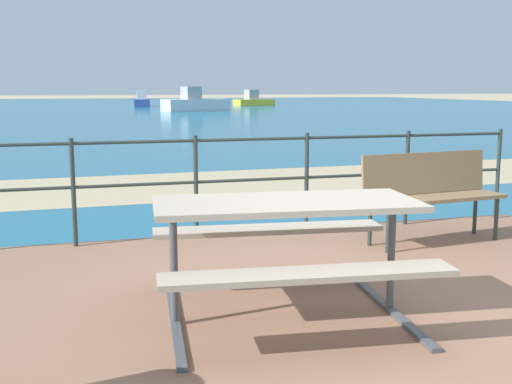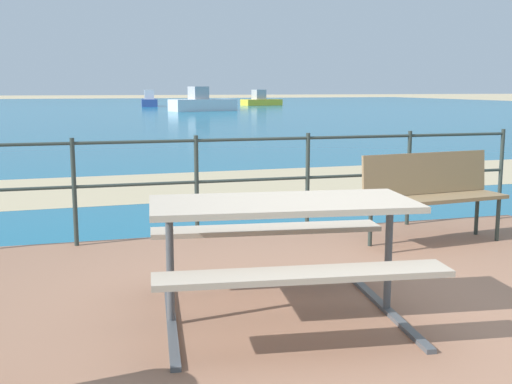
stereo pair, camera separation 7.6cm
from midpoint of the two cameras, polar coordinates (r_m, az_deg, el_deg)
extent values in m
plane|color=tan|center=(4.47, 8.15, -11.36)|extent=(240.00, 240.00, 0.00)
cube|color=#996B51|center=(4.46, 8.16, -11.00)|extent=(6.40, 5.20, 0.06)
cube|color=#196B8E|center=(43.85, -14.23, 7.03)|extent=(90.00, 90.00, 0.01)
cube|color=tan|center=(10.36, -6.43, 0.60)|extent=(54.07, 4.68, 0.01)
cube|color=tan|center=(4.12, 2.19, -1.05)|extent=(1.76, 0.91, 0.04)
cube|color=tan|center=(3.64, 4.15, -7.34)|extent=(1.71, 0.45, 0.04)
cube|color=tan|center=(4.75, 0.66, -3.33)|extent=(1.71, 0.45, 0.04)
cylinder|color=#4C5156|center=(4.12, -7.84, -6.63)|extent=(0.06, 0.06, 0.77)
cube|color=#4C5156|center=(4.24, -7.73, -11.43)|extent=(0.22, 1.44, 0.03)
cylinder|color=#4C5156|center=(4.42, 11.47, -5.64)|extent=(0.06, 0.06, 0.77)
cube|color=#4C5156|center=(4.53, 11.31, -10.16)|extent=(0.22, 1.44, 0.03)
cube|color=#8C704C|center=(6.44, 15.35, -0.52)|extent=(1.48, 0.57, 0.04)
cube|color=#8C704C|center=(6.55, 14.46, 1.65)|extent=(1.44, 0.23, 0.41)
cylinder|color=#2D3833|center=(5.99, 11.33, -3.27)|extent=(0.04, 0.04, 0.45)
cylinder|color=#2D3833|center=(6.23, 9.77, -2.73)|extent=(0.04, 0.04, 0.45)
cylinder|color=#2D3833|center=(6.79, 20.31, -2.19)|extent=(0.04, 0.04, 0.45)
cylinder|color=#2D3833|center=(7.00, 18.63, -1.76)|extent=(0.04, 0.04, 0.45)
cylinder|color=#2D3833|center=(6.32, -16.27, -0.07)|extent=(0.04, 0.04, 1.04)
cylinder|color=#2D3833|center=(6.43, -5.70, 0.42)|extent=(0.04, 0.04, 1.04)
cylinder|color=#2D3833|center=(6.74, 4.20, 0.86)|extent=(0.04, 0.04, 1.04)
cylinder|color=#2D3833|center=(7.24, 12.98, 1.23)|extent=(0.04, 0.04, 1.04)
cylinder|color=#2D3833|center=(7.88, 20.48, 1.53)|extent=(0.04, 0.04, 1.04)
cylinder|color=#2D3833|center=(6.51, -0.64, 4.72)|extent=(5.90, 0.03, 0.03)
cylinder|color=#2D3833|center=(6.55, -0.63, 1.10)|extent=(5.90, 0.03, 0.03)
cube|color=#2D478C|center=(52.55, -10.18, 7.83)|extent=(1.52, 3.82, 0.58)
cube|color=silver|center=(52.26, -10.20, 8.54)|extent=(0.86, 1.36, 0.73)
cone|color=#2D478C|center=(54.67, -10.23, 7.88)|extent=(0.56, 0.54, 0.52)
cube|color=silver|center=(42.15, -5.43, 7.71)|extent=(4.59, 2.70, 0.76)
cube|color=#A5A8AD|center=(41.98, -5.84, 8.77)|extent=(1.29, 1.28, 0.81)
cone|color=silver|center=(43.36, -2.59, 7.79)|extent=(0.68, 0.80, 0.68)
cube|color=yellow|center=(54.40, -0.22, 7.98)|extent=(3.52, 2.11, 0.51)
cube|color=#A5A8AD|center=(54.27, -0.45, 8.68)|extent=(1.09, 1.15, 0.81)
cone|color=yellow|center=(55.34, 1.52, 8.00)|extent=(0.59, 0.55, 0.46)
camera|label=1|loc=(0.04, -90.36, -0.06)|focal=44.93mm
camera|label=2|loc=(0.04, 89.64, 0.06)|focal=44.93mm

